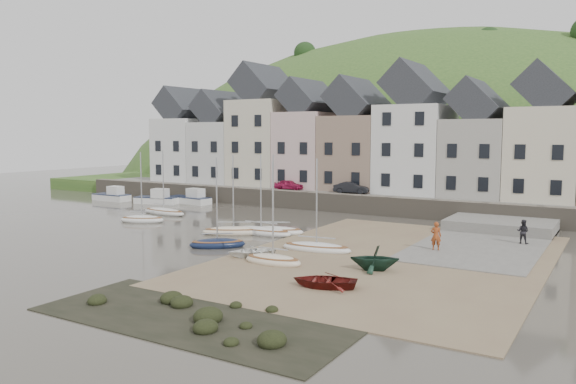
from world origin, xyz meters
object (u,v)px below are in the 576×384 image
Objects in this scene: sailboat_0 at (164,212)px; rowboat_green at (375,258)px; car_left at (289,185)px; car_right at (351,188)px; person_red at (436,236)px; rowboat_white at (252,252)px; person_dark at (523,232)px; rowboat_red at (325,280)px.

sailboat_0 is 2.34× the size of rowboat_green.
car_right reaches higher than car_left.
rowboat_green is at bearing 68.00° from person_red.
rowboat_white is at bearing -31.99° from sailboat_0.
rowboat_white is at bearing 49.55° from person_dark.
car_right reaches higher than rowboat_green.
person_red is (1.41, 7.00, 0.28)m from rowboat_green.
car_right is (7.41, 0.00, 0.05)m from car_left.
rowboat_white is 0.82× the size of car_right.
person_dark is at bearing -141.54° from person_red.
car_left reaches higher than rowboat_red.
person_red is at bearing 145.85° from rowboat_green.
sailboat_0 is 27.86m from rowboat_green.
car_right is at bearing -175.33° from rowboat_green.
rowboat_white is at bearing -136.75° from rowboat_red.
person_dark is at bearing -123.30° from car_left.
car_right is (-13.42, 16.15, 1.13)m from person_red.
person_red is 0.52× the size of car_right.
rowboat_green is 1.44× the size of person_red.
car_left reaches higher than rowboat_green.
sailboat_0 is at bearing 123.05° from car_right.
rowboat_red is 11.74m from person_red.
rowboat_green is at bearing -150.01° from car_left.
rowboat_red is at bearing -167.38° from car_right.
car_left is at bearing 160.41° from rowboat_white.
sailboat_0 is 1.96× the size of rowboat_red.
car_left is (6.37, 12.61, 1.88)m from sailboat_0.
rowboat_red is (7.13, -3.89, 0.03)m from rowboat_white.
person_dark reaches higher than rowboat_white.
car_right reaches higher than person_dark.
car_left is at bearing -48.39° from person_red.
sailboat_0 is 21.04m from rowboat_white.
person_red is at bearing -137.80° from car_left.
person_dark is at bearing -130.71° from car_right.
rowboat_red is 1.73× the size of person_red.
sailboat_0 is 14.25m from car_left.
rowboat_green is 1.62× the size of person_dark.
sailboat_0 reaches higher than car_right.
person_dark is at bearing 139.88° from rowboat_red.
car_left is at bearing 63.21° from sailboat_0.
sailboat_0 is 1.98× the size of car_left.
car_left is 0.89× the size of car_right.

